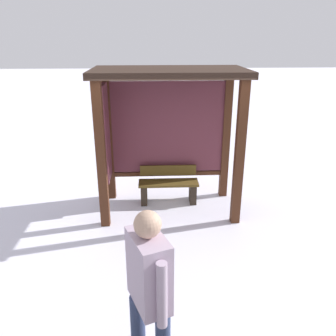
{
  "coord_description": "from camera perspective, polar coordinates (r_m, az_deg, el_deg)",
  "views": [
    {
      "loc": [
        -0.3,
        -5.89,
        3.1
      ],
      "look_at": [
        -0.06,
        -0.74,
        1.11
      ],
      "focal_mm": 36.96,
      "sensor_mm": 36.0,
      "label": 1
    }
  ],
  "objects": [
    {
      "name": "person_walking",
      "position": [
        3.2,
        -3.15,
        -18.62
      ],
      "size": [
        0.42,
        0.65,
        1.78
      ],
      "color": "#BAA4BA",
      "rests_on": "ground"
    },
    {
      "name": "bus_shelter",
      "position": [
        6.22,
        -0.78,
        9.15
      ],
      "size": [
        2.58,
        1.41,
        2.59
      ],
      "color": "#432313",
      "rests_on": "ground"
    },
    {
      "name": "bench_left_inside",
      "position": [
        6.77,
        0.07,
        -3.03
      ],
      "size": [
        1.16,
        0.36,
        0.72
      ],
      "color": "#523E17",
      "rests_on": "ground"
    },
    {
      "name": "ground_plane",
      "position": [
        6.67,
        0.18,
        -6.64
      ],
      "size": [
        60.0,
        60.0,
        0.0
      ],
      "primitive_type": "plane",
      "color": "white"
    }
  ]
}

